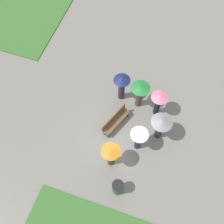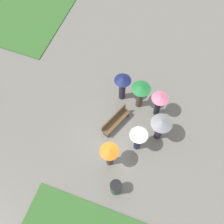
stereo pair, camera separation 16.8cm
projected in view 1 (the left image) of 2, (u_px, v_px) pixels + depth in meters
The scene contains 10 objects.
ground_plane at pixel (120, 138), 15.19m from camera, with size 90.00×90.00×0.00m, color slate.
lawn_patch_far at pixel (8, 10), 19.68m from camera, with size 6.74×7.90×0.06m.
park_bench at pixel (115, 120), 15.17m from camera, with size 1.91×1.08×0.90m.
trash_bin at pixel (118, 187), 13.48m from camera, with size 0.58×0.58×0.96m.
crowd_person_grey at pixel (161, 125), 14.10m from camera, with size 1.10×1.10×1.86m.
crowd_person_green at pixel (140, 92), 15.06m from camera, with size 1.03×1.03×1.89m.
crowd_person_orange at pixel (111, 154), 13.50m from camera, with size 0.94×0.94×1.83m.
crowd_person_pink at pixel (159, 101), 14.84m from camera, with size 0.91×0.91×1.82m.
crowd_person_white at pixel (139, 138), 13.94m from camera, with size 0.91×0.91×1.76m.
crowd_person_navy at pixel (122, 84), 15.25m from camera, with size 0.92×0.92×1.97m.
Camera 1 is at (-5.67, -1.46, 14.10)m, focal length 45.00 mm.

